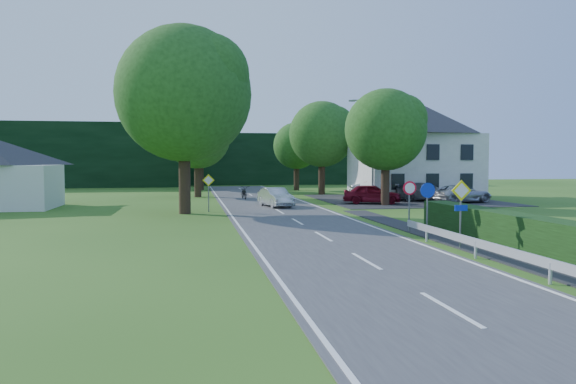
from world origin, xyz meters
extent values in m
plane|color=#2A5117|center=(0.00, 0.00, 0.00)|extent=(160.00, 160.00, 0.00)
cube|color=#3E3D40|center=(0.00, 20.00, 0.02)|extent=(7.00, 80.00, 0.04)
cube|color=black|center=(12.00, 33.00, 0.02)|extent=(14.00, 16.00, 0.04)
cube|color=white|center=(-3.25, 20.00, 0.04)|extent=(0.12, 80.00, 0.01)
cube|color=white|center=(3.25, 20.00, 0.04)|extent=(0.12, 80.00, 0.01)
cube|color=black|center=(-28.00, 62.00, 4.00)|extent=(44.00, 6.00, 8.00)
cube|color=black|center=(8.00, 66.00, 3.50)|extent=(30.00, 5.00, 7.00)
cube|color=silver|center=(14.00, 36.00, 2.80)|extent=(10.00, 8.00, 5.60)
pyramid|color=#252529|center=(14.00, 36.00, 7.10)|extent=(10.60, 8.40, 3.00)
cylinder|color=slate|center=(8.20, 30.00, 4.00)|extent=(0.16, 0.16, 8.00)
cylinder|color=slate|center=(7.40, 30.00, 7.90)|extent=(1.70, 0.10, 0.10)
cube|color=slate|center=(6.50, 30.00, 7.85)|extent=(0.50, 0.18, 0.12)
cylinder|color=slate|center=(4.30, 8.00, 1.20)|extent=(0.07, 0.07, 2.40)
cube|color=#FFF40D|center=(4.30, 7.97, 2.20)|extent=(0.78, 0.04, 0.78)
cube|color=white|center=(4.30, 7.97, 2.20)|extent=(0.57, 0.05, 0.57)
cube|color=#0C2DB9|center=(4.30, 7.97, 1.55)|extent=(0.50, 0.04, 0.22)
cylinder|color=slate|center=(4.30, 11.00, 1.10)|extent=(0.07, 0.07, 2.20)
cylinder|color=#0C2DB9|center=(4.30, 10.97, 2.05)|extent=(0.64, 0.04, 0.64)
cylinder|color=slate|center=(4.30, 13.00, 1.10)|extent=(0.07, 0.07, 2.20)
cylinder|color=red|center=(4.30, 12.97, 2.05)|extent=(0.64, 0.04, 0.64)
cylinder|color=white|center=(4.30, 12.95, 2.05)|extent=(0.48, 0.04, 0.48)
cylinder|color=slate|center=(-4.50, 25.00, 1.10)|extent=(0.07, 0.07, 2.20)
cube|color=#FFF40D|center=(-4.50, 24.97, 2.05)|extent=(0.78, 0.04, 0.78)
cube|color=white|center=(-4.50, 24.97, 2.05)|extent=(0.57, 0.05, 0.57)
imported|color=silver|center=(0.30, 27.83, 0.71)|extent=(2.22, 4.29, 1.35)
imported|color=black|center=(-1.13, 36.39, 0.60)|extent=(0.90, 2.17, 1.11)
imported|color=maroon|center=(7.96, 29.42, 0.78)|extent=(4.69, 2.94, 1.49)
imported|color=silver|center=(10.64, 36.52, 0.78)|extent=(4.69, 2.17, 1.49)
imported|color=#515257|center=(13.16, 31.22, 0.78)|extent=(5.52, 3.65, 1.49)
imported|color=#B3B3BB|center=(15.10, 29.13, 0.73)|extent=(5.37, 3.47, 1.38)
imported|color=red|center=(9.59, 33.69, 0.91)|extent=(2.08, 2.12, 1.75)
camera|label=1|loc=(-5.61, -11.44, 3.31)|focal=35.00mm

